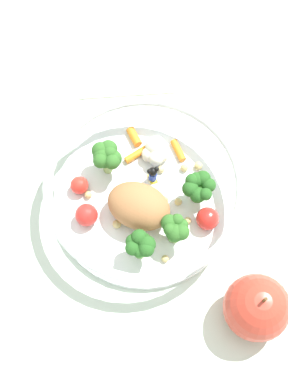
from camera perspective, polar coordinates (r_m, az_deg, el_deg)
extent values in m
plane|color=silver|center=(0.72, -0.77, -0.92)|extent=(2.40, 2.40, 0.00)
cylinder|color=white|center=(0.71, 0.00, -0.93)|extent=(0.24, 0.24, 0.01)
torus|color=white|center=(0.66, 0.00, 0.80)|extent=(0.26, 0.26, 0.01)
ellipsoid|color=#9E663D|center=(0.67, -0.56, -1.53)|extent=(0.08, 0.10, 0.05)
cylinder|color=#7FAD5B|center=(0.70, 5.80, -0.20)|extent=(0.02, 0.02, 0.03)
sphere|color=#23561E|center=(0.67, 5.89, -0.18)|extent=(0.02, 0.02, 0.02)
sphere|color=#23561E|center=(0.67, 6.74, 0.03)|extent=(0.02, 0.02, 0.02)
sphere|color=#23561E|center=(0.68, 7.04, 0.74)|extent=(0.02, 0.02, 0.02)
sphere|color=#23561E|center=(0.68, 6.40, 1.46)|extent=(0.02, 0.02, 0.02)
sphere|color=#23561E|center=(0.68, 5.70, 1.33)|extent=(0.02, 0.02, 0.02)
sphere|color=#23561E|center=(0.67, 5.24, 1.25)|extent=(0.02, 0.02, 0.02)
sphere|color=#23561E|center=(0.67, 5.06, 0.36)|extent=(0.02, 0.02, 0.02)
cylinder|color=#7FAD5B|center=(0.68, 3.31, -4.55)|extent=(0.02, 0.02, 0.03)
sphere|color=#2D6023|center=(0.65, 3.38, -4.45)|extent=(0.02, 0.02, 0.02)
sphere|color=#2D6023|center=(0.65, 4.05, -4.37)|extent=(0.02, 0.02, 0.02)
sphere|color=#2D6023|center=(0.66, 4.12, -3.59)|extent=(0.02, 0.02, 0.02)
sphere|color=#2D6023|center=(0.65, 3.62, -3.07)|extent=(0.02, 0.02, 0.02)
sphere|color=#2D6023|center=(0.66, 2.78, -3.37)|extent=(0.02, 0.02, 0.02)
sphere|color=#2D6023|center=(0.65, 2.82, -4.10)|extent=(0.02, 0.02, 0.02)
cylinder|color=#8EB766|center=(0.71, -3.98, 2.86)|extent=(0.01, 0.01, 0.02)
sphere|color=#2D6023|center=(0.69, -4.29, 3.29)|extent=(0.02, 0.02, 0.02)
sphere|color=#2D6023|center=(0.68, -3.47, 3.27)|extent=(0.02, 0.02, 0.02)
sphere|color=#2D6023|center=(0.69, -3.40, 3.64)|extent=(0.02, 0.02, 0.02)
sphere|color=#2D6023|center=(0.69, -3.77, 4.22)|extent=(0.02, 0.02, 0.02)
sphere|color=#2D6023|center=(0.70, -3.88, 4.67)|extent=(0.02, 0.02, 0.02)
sphere|color=#2D6023|center=(0.69, -4.77, 4.50)|extent=(0.02, 0.02, 0.02)
sphere|color=#2D6023|center=(0.69, -4.61, 3.90)|extent=(0.02, 0.02, 0.02)
sphere|color=#2D6023|center=(0.68, -4.73, 3.40)|extent=(0.02, 0.02, 0.02)
cylinder|color=#8EB766|center=(0.67, -0.44, -6.32)|extent=(0.02, 0.02, 0.03)
sphere|color=#23561E|center=(0.64, -0.50, -6.47)|extent=(0.02, 0.02, 0.02)
sphere|color=#23561E|center=(0.64, 0.24, -6.20)|extent=(0.02, 0.02, 0.02)
sphere|color=#23561E|center=(0.64, 0.32, -5.69)|extent=(0.02, 0.02, 0.02)
sphere|color=#23561E|center=(0.65, -0.10, -5.24)|extent=(0.02, 0.02, 0.02)
sphere|color=#23561E|center=(0.64, -0.52, -4.93)|extent=(0.02, 0.02, 0.02)
sphere|color=#23561E|center=(0.65, -1.21, -5.38)|extent=(0.02, 0.02, 0.02)
sphere|color=#23561E|center=(0.64, -1.24, -6.10)|extent=(0.02, 0.02, 0.02)
sphere|color=silver|center=(0.71, 1.31, 3.68)|extent=(0.02, 0.02, 0.02)
sphere|color=silver|center=(0.72, 1.96, 4.09)|extent=(0.02, 0.02, 0.02)
sphere|color=silver|center=(0.72, 1.88, 4.47)|extent=(0.02, 0.02, 0.02)
sphere|color=silver|center=(0.72, 1.32, 4.94)|extent=(0.03, 0.03, 0.03)
sphere|color=silver|center=(0.72, 0.57, 4.10)|extent=(0.02, 0.02, 0.02)
cube|color=yellow|center=(0.72, 0.94, 1.47)|extent=(0.02, 0.02, 0.00)
cylinder|color=#1933B2|center=(0.71, 0.96, 1.79)|extent=(0.02, 0.02, 0.02)
sphere|color=black|center=(0.69, 0.97, 2.24)|extent=(0.01, 0.01, 0.01)
sphere|color=black|center=(0.69, 0.58, 2.26)|extent=(0.01, 0.01, 0.01)
sphere|color=black|center=(0.69, 1.38, 2.50)|extent=(0.01, 0.01, 0.01)
cylinder|color=orange|center=(0.73, -0.82, 4.12)|extent=(0.03, 0.03, 0.01)
cylinder|color=orange|center=(0.73, 3.73, 4.52)|extent=(0.03, 0.03, 0.01)
cylinder|color=orange|center=(0.74, -1.08, 6.02)|extent=(0.03, 0.03, 0.01)
sphere|color=red|center=(0.68, 6.91, -2.88)|extent=(0.03, 0.03, 0.03)
sphere|color=red|center=(0.70, -7.11, 0.38)|extent=(0.02, 0.02, 0.02)
sphere|color=red|center=(0.68, -6.26, -2.49)|extent=(0.03, 0.03, 0.03)
sphere|color=tan|center=(0.69, 4.76, -3.11)|extent=(0.01, 0.01, 0.01)
sphere|color=tan|center=(0.70, 2.31, -0.50)|extent=(0.01, 0.01, 0.01)
sphere|color=tan|center=(0.71, -6.07, -0.31)|extent=(0.01, 0.01, 0.01)
sphere|color=tan|center=(0.72, 5.91, 2.84)|extent=(0.01, 0.01, 0.01)
sphere|color=#D1B775|center=(0.69, -2.96, -3.51)|extent=(0.01, 0.01, 0.01)
sphere|color=#D1B775|center=(0.72, 1.85, 2.47)|extent=(0.01, 0.01, 0.01)
sphere|color=tan|center=(0.67, 2.30, -7.25)|extent=(0.01, 0.01, 0.01)
sphere|color=tan|center=(0.72, 4.40, 2.64)|extent=(0.01, 0.01, 0.01)
sphere|color=#D1B775|center=(0.70, 3.69, -1.39)|extent=(0.01, 0.01, 0.01)
sphere|color=#BC3828|center=(0.65, 12.12, -12.16)|extent=(0.08, 0.08, 0.08)
cylinder|color=brown|center=(0.61, 12.99, -11.33)|extent=(0.00, 0.00, 0.01)
cube|color=silver|center=(0.82, -1.98, 13.64)|extent=(0.14, 0.17, 0.01)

